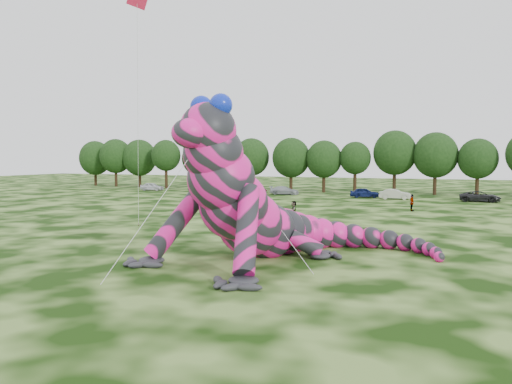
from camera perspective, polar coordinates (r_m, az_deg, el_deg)
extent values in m
plane|color=#16330A|center=(32.27, -9.60, -6.86)|extent=(240.00, 240.00, 0.00)
cube|color=red|center=(40.88, -13.44, 20.46)|extent=(1.42, 1.11, 1.17)
cylinder|color=silver|center=(42.10, -13.35, 7.71)|extent=(0.02, 0.02, 18.58)
cylinder|color=#382314|center=(45.22, -13.27, -3.64)|extent=(0.08, 0.08, 0.24)
imported|color=silver|center=(92.33, -11.80, 0.61)|extent=(4.43, 2.13, 1.46)
imported|color=black|center=(86.97, -6.29, 0.47)|extent=(4.41, 1.54, 1.45)
imported|color=#91030C|center=(83.07, -0.40, 0.29)|extent=(5.16, 2.91, 1.36)
imported|color=#A5A8AF|center=(80.69, 3.25, 0.18)|extent=(4.88, 2.38, 1.37)
imported|color=navy|center=(76.44, 12.30, -0.08)|extent=(4.60, 2.57, 1.48)
imported|color=beige|center=(74.29, 15.60, -0.25)|extent=(4.60, 1.98, 1.47)
imported|color=black|center=(73.99, 24.23, -0.48)|extent=(5.39, 2.77, 1.46)
imported|color=gray|center=(53.15, -2.57, -1.65)|extent=(0.71, 0.60, 1.65)
imported|color=gray|center=(58.52, 17.39, -1.19)|extent=(0.66, 1.18, 1.89)
imported|color=gray|center=(57.48, 1.08, -1.12)|extent=(1.01, 0.86, 1.84)
imported|color=gray|center=(49.11, 4.34, -2.04)|extent=(1.11, 1.72, 1.78)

